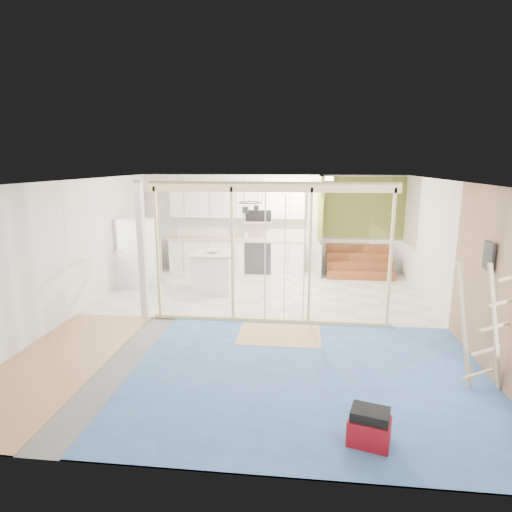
# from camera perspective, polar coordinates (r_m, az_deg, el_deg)

# --- Properties ---
(room) EXTENTS (7.01, 8.01, 2.61)m
(room) POSITION_cam_1_polar(r_m,az_deg,el_deg) (7.71, -0.23, 0.27)
(room) COLOR slate
(room) RESTS_ON ground
(floor_overlays) EXTENTS (7.00, 8.00, 0.03)m
(floor_overlays) POSITION_cam_1_polar(r_m,az_deg,el_deg) (8.13, 0.34, -8.58)
(floor_overlays) COLOR silver
(floor_overlays) RESTS_ON room
(stud_frame) EXTENTS (4.66, 0.14, 2.60)m
(stud_frame) POSITION_cam_1_polar(r_m,az_deg,el_deg) (7.69, -2.25, 2.55)
(stud_frame) COLOR #F0DD93
(stud_frame) RESTS_ON room
(base_cabinets) EXTENTS (4.45, 2.24, 0.93)m
(base_cabinets) POSITION_cam_1_polar(r_m,az_deg,el_deg) (11.39, -6.36, -0.13)
(base_cabinets) COLOR white
(base_cabinets) RESTS_ON room
(upper_cabinets) EXTENTS (3.60, 0.41, 0.85)m
(upper_cabinets) POSITION_cam_1_polar(r_m,az_deg,el_deg) (11.48, -2.26, 6.87)
(upper_cabinets) COLOR white
(upper_cabinets) RESTS_ON room
(green_partition) EXTENTS (2.25, 1.51, 2.60)m
(green_partition) POSITION_cam_1_polar(r_m,az_deg,el_deg) (11.38, 12.18, 2.11)
(green_partition) COLOR olive
(green_partition) RESTS_ON room
(pot_rack) EXTENTS (0.52, 0.52, 0.72)m
(pot_rack) POSITION_cam_1_polar(r_m,az_deg,el_deg) (9.50, -0.78, 6.81)
(pot_rack) COLOR black
(pot_rack) RESTS_ON room
(sheathing_panel) EXTENTS (0.02, 4.00, 2.60)m
(sheathing_panel) POSITION_cam_1_polar(r_m,az_deg,el_deg) (6.30, 30.75, -4.27)
(sheathing_panel) COLOR tan
(sheathing_panel) RESTS_ON room
(electrical_panel) EXTENTS (0.04, 0.30, 0.40)m
(electrical_panel) POSITION_cam_1_polar(r_m,az_deg,el_deg) (6.73, 28.63, 0.01)
(electrical_panel) COLOR #35363A
(electrical_panel) RESTS_ON room
(ceiling_light) EXTENTS (0.32, 0.32, 0.08)m
(ceiling_light) POSITION_cam_1_polar(r_m,az_deg,el_deg) (10.51, 9.39, 10.15)
(ceiling_light) COLOR #FFEABF
(ceiling_light) RESTS_ON room
(fridge) EXTENTS (0.92, 0.89, 1.63)m
(fridge) POSITION_cam_1_polar(r_m,az_deg,el_deg) (10.52, -15.55, 0.39)
(fridge) COLOR white
(fridge) RESTS_ON room
(island) EXTENTS (1.01, 1.01, 0.93)m
(island) POSITION_cam_1_polar(r_m,az_deg,el_deg) (9.85, -5.83, -2.14)
(island) COLOR white
(island) RESTS_ON room
(bowl) EXTENTS (0.31, 0.31, 0.07)m
(bowl) POSITION_cam_1_polar(r_m,az_deg,el_deg) (9.67, -5.72, 0.64)
(bowl) COLOR silver
(bowl) RESTS_ON island
(soap_bottle_a) EXTENTS (0.14, 0.14, 0.30)m
(soap_bottle_a) POSITION_cam_1_polar(r_m,az_deg,el_deg) (11.75, -10.41, 3.16)
(soap_bottle_a) COLOR #B1B6C6
(soap_bottle_a) RESTS_ON base_cabinets
(soap_bottle_b) EXTENTS (0.10, 0.10, 0.19)m
(soap_bottle_b) POSITION_cam_1_polar(r_m,az_deg,el_deg) (11.51, -1.33, 2.90)
(soap_bottle_b) COLOR white
(soap_bottle_b) RESTS_ON base_cabinets
(toolbox) EXTENTS (0.50, 0.43, 0.41)m
(toolbox) POSITION_cam_1_polar(r_m,az_deg,el_deg) (4.97, 14.87, -21.28)
(toolbox) COLOR maroon
(toolbox) RESTS_ON room
(ladder) EXTENTS (0.91, 0.15, 1.71)m
(ladder) POSITION_cam_1_polar(r_m,az_deg,el_deg) (6.18, 28.06, -8.41)
(ladder) COLOR #D6B783
(ladder) RESTS_ON room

